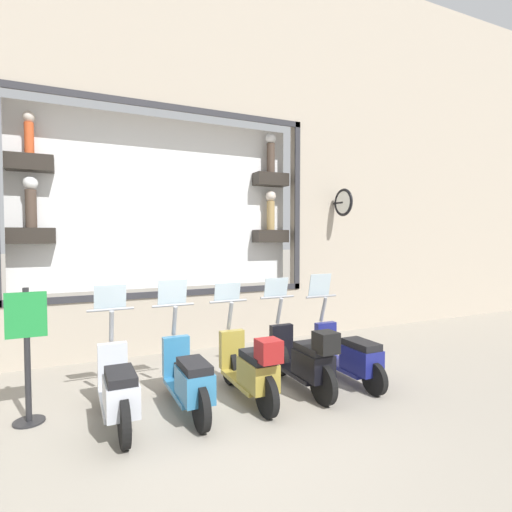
# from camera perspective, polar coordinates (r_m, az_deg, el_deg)

# --- Properties ---
(ground_plane) EXTENTS (120.00, 120.00, 0.00)m
(ground_plane) POSITION_cam_1_polar(r_m,az_deg,el_deg) (5.18, -2.68, -23.18)
(ground_plane) COLOR gray
(building_facade) EXTENTS (1.23, 36.00, 8.36)m
(building_facade) POSITION_cam_1_polar(r_m,az_deg,el_deg) (8.35, -12.66, 16.50)
(building_facade) COLOR #ADA08E
(building_facade) RESTS_ON ground_plane
(scooter_navy_0) EXTENTS (1.79, 0.61, 1.63)m
(scooter_navy_0) POSITION_cam_1_polar(r_m,az_deg,el_deg) (6.56, 13.20, -13.65)
(scooter_navy_0) COLOR black
(scooter_navy_0) RESTS_ON ground_plane
(scooter_black_1) EXTENTS (1.81, 0.60, 1.60)m
(scooter_black_1) POSITION_cam_1_polar(r_m,az_deg,el_deg) (6.02, 6.92, -14.43)
(scooter_black_1) COLOR black
(scooter_black_1) RESTS_ON ground_plane
(scooter_olive_2) EXTENTS (1.81, 0.60, 1.56)m
(scooter_olive_2) POSITION_cam_1_polar(r_m,az_deg,el_deg) (5.63, -0.75, -15.69)
(scooter_olive_2) COLOR black
(scooter_olive_2) RESTS_ON ground_plane
(scooter_teal_3) EXTENTS (1.81, 0.60, 1.65)m
(scooter_teal_3) POSITION_cam_1_polar(r_m,az_deg,el_deg) (5.42, -9.67, -16.89)
(scooter_teal_3) COLOR black
(scooter_teal_3) RESTS_ON ground_plane
(scooter_silver_4) EXTENTS (1.81, 0.60, 1.61)m
(scooter_silver_4) POSITION_cam_1_polar(r_m,az_deg,el_deg) (5.27, -19.10, -17.57)
(scooter_silver_4) COLOR black
(scooter_silver_4) RESTS_ON ground_plane
(shop_sign_post) EXTENTS (0.36, 0.45, 1.65)m
(shop_sign_post) POSITION_cam_1_polar(r_m,az_deg,el_deg) (5.67, -29.89, -11.64)
(shop_sign_post) COLOR #232326
(shop_sign_post) RESTS_ON ground_plane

